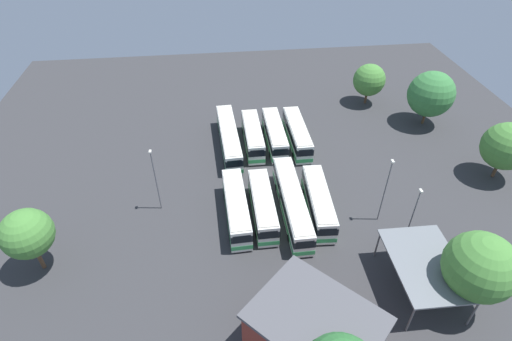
% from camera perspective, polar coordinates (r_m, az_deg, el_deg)
% --- Properties ---
extents(ground_plane, '(95.18, 95.18, 0.00)m').
position_cam_1_polar(ground_plane, '(57.89, 1.92, -0.89)').
color(ground_plane, '#333335').
extents(bus_row0_slot0, '(15.42, 3.21, 3.59)m').
position_cam_1_polar(bus_row0_slot0, '(62.88, -3.92, 4.75)').
color(bus_row0_slot0, silver).
rests_on(bus_row0_slot0, ground_plane).
extents(bus_row0_slot1, '(11.25, 2.65, 3.59)m').
position_cam_1_polar(bus_row0_slot1, '(63.11, -0.47, 4.99)').
color(bus_row0_slot1, silver).
rests_on(bus_row0_slot1, ground_plane).
extents(bus_row0_slot2, '(11.66, 2.63, 3.59)m').
position_cam_1_polar(bus_row0_slot2, '(63.60, 2.68, 5.23)').
color(bus_row0_slot2, silver).
rests_on(bus_row0_slot2, ground_plane).
extents(bus_row0_slot3, '(12.11, 2.64, 3.59)m').
position_cam_1_polar(bus_row0_slot3, '(63.91, 5.89, 5.24)').
color(bus_row0_slot3, silver).
rests_on(bus_row0_slot3, ground_plane).
extents(bus_row1_slot0, '(11.96, 2.92, 3.59)m').
position_cam_1_polar(bus_row1_slot0, '(50.34, -2.84, -5.30)').
color(bus_row1_slot0, silver).
rests_on(bus_row1_slot0, ground_plane).
extents(bus_row1_slot1, '(11.13, 2.66, 3.59)m').
position_cam_1_polar(bus_row1_slot1, '(50.51, 0.96, -5.07)').
color(bus_row1_slot1, silver).
rests_on(bus_row1_slot1, ground_plane).
extents(bus_row1_slot2, '(15.33, 2.63, 3.59)m').
position_cam_1_polar(bus_row1_slot2, '(51.19, 5.15, -4.54)').
color(bus_row1_slot2, silver).
rests_on(bus_row1_slot2, ground_plane).
extents(bus_row1_slot3, '(11.65, 3.26, 3.59)m').
position_cam_1_polar(bus_row1_slot3, '(51.60, 8.93, -4.51)').
color(bus_row1_slot3, silver).
rests_on(bus_row1_slot3, ground_plane).
extents(depot_building, '(13.37, 13.30, 6.46)m').
position_cam_1_polar(depot_building, '(38.44, 8.24, -22.54)').
color(depot_building, maroon).
rests_on(depot_building, ground_plane).
extents(maintenance_shelter, '(10.11, 7.05, 4.13)m').
position_cam_1_polar(maintenance_shelter, '(45.17, 23.22, -12.21)').
color(maintenance_shelter, slate).
rests_on(maintenance_shelter, ground_plane).
extents(lamp_post_near_entrance, '(0.56, 0.28, 9.41)m').
position_cam_1_polar(lamp_post_near_entrance, '(50.43, 18.05, -2.55)').
color(lamp_post_near_entrance, slate).
rests_on(lamp_post_near_entrance, ground_plane).
extents(lamp_post_by_building, '(0.56, 0.28, 7.65)m').
position_cam_1_polar(lamp_post_by_building, '(49.77, 21.66, -5.59)').
color(lamp_post_by_building, slate).
rests_on(lamp_post_by_building, ground_plane).
extents(lamp_post_far_corner, '(0.56, 0.28, 9.30)m').
position_cam_1_polar(lamp_post_far_corner, '(51.13, -14.20, -1.12)').
color(lamp_post_far_corner, slate).
rests_on(lamp_post_far_corner, ground_plane).
extents(tree_west_edge, '(5.78, 5.78, 7.58)m').
position_cam_1_polar(tree_west_edge, '(76.92, 15.91, 12.37)').
color(tree_west_edge, brown).
rests_on(tree_west_edge, ground_plane).
extents(tree_north_edge, '(7.59, 7.59, 9.42)m').
position_cam_1_polar(tree_north_edge, '(73.21, 23.79, 9.99)').
color(tree_north_edge, brown).
rests_on(tree_north_edge, ground_plane).
extents(tree_northeast, '(6.86, 6.86, 9.58)m').
position_cam_1_polar(tree_northeast, '(44.10, 29.43, -11.94)').
color(tree_northeast, brown).
rests_on(tree_northeast, ground_plane).
extents(tree_east_edge, '(5.44, 5.44, 8.27)m').
position_cam_1_polar(tree_east_edge, '(48.57, -29.97, -7.86)').
color(tree_east_edge, brown).
rests_on(tree_east_edge, ground_plane).
extents(tree_northwest, '(6.64, 6.64, 8.63)m').
position_cam_1_polar(tree_northwest, '(64.72, 32.26, 2.95)').
color(tree_northwest, brown).
rests_on(tree_northwest, ground_plane).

